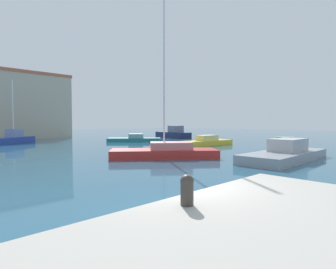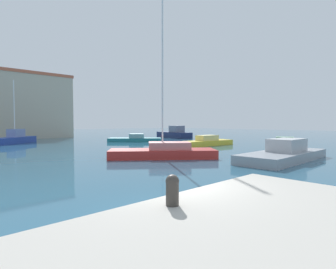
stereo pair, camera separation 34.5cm
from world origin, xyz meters
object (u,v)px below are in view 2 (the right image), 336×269
motorboat_navy_distant_east (174,134)px  mooring_bollard (172,189)px  motorboat_yellow_mid_harbor (205,142)px  motorboat_green_inner_mooring (285,145)px  motorboat_grey_far_right (284,154)px  sailboat_red_distant_north (164,151)px  sailboat_blue_center_channel (15,138)px  motorboat_teal_far_left (135,139)px

motorboat_navy_distant_east → mooring_bollard: bearing=-134.4°
mooring_bollard → motorboat_yellow_mid_harbor: (20.69, 16.01, -0.96)m
mooring_bollard → motorboat_green_inner_mooring: mooring_bollard is taller
motorboat_grey_far_right → sailboat_red_distant_north: bearing=127.7°
mooring_bollard → sailboat_blue_center_channel: 35.17m
mooring_bollard → motorboat_teal_far_left: (18.77, 27.06, -1.00)m
mooring_bollard → motorboat_navy_distant_east: motorboat_navy_distant_east is taller
sailboat_red_distant_north → sailboat_blue_center_channel: bearing=100.8°
motorboat_grey_far_right → mooring_bollard: bearing=-163.7°
sailboat_blue_center_channel → motorboat_navy_distant_east: (24.20, -4.41, 0.08)m
motorboat_yellow_mid_harbor → motorboat_navy_distant_east: bearing=57.9°
motorboat_navy_distant_east → motorboat_yellow_mid_harbor: size_ratio=1.04×
motorboat_grey_far_right → motorboat_yellow_mid_harbor: bearing=64.7°
motorboat_grey_far_right → motorboat_teal_far_left: 22.90m
sailboat_red_distant_north → motorboat_navy_distant_east: sailboat_red_distant_north is taller
motorboat_green_inner_mooring → motorboat_yellow_mid_harbor: size_ratio=0.75×
sailboat_blue_center_channel → motorboat_green_inner_mooring: (16.99, -27.18, -0.19)m
motorboat_teal_far_left → motorboat_yellow_mid_harbor: bearing=-80.1°
sailboat_red_distant_north → motorboat_yellow_mid_harbor: bearing=23.9°
motorboat_green_inner_mooring → motorboat_yellow_mid_harbor: 8.64m
sailboat_red_distant_north → motorboat_green_inner_mooring: 13.05m
sailboat_blue_center_channel → motorboat_teal_far_left: size_ratio=1.14×
motorboat_navy_distant_east → motorboat_yellow_mid_harbor: bearing=-122.1°
motorboat_yellow_mid_harbor → mooring_bollard: bearing=-142.3°
sailboat_blue_center_channel → motorboat_grey_far_right: 31.82m
motorboat_grey_far_right → sailboat_blue_center_channel: bearing=107.8°
mooring_bollard → motorboat_grey_far_right: 15.87m
sailboat_red_distant_north → motorboat_yellow_mid_harbor: size_ratio=1.60×
sailboat_red_distant_north → motorboat_grey_far_right: size_ratio=1.42×
sailboat_blue_center_channel → motorboat_grey_far_right: size_ratio=0.91×
sailboat_red_distant_north → motorboat_green_inner_mooring: sailboat_red_distant_north is taller
sailboat_red_distant_north → sailboat_blue_center_channel: 23.90m
mooring_bollard → motorboat_teal_far_left: 32.95m
motorboat_teal_far_left → motorboat_yellow_mid_harbor: (1.92, -11.05, 0.05)m
mooring_bollard → motorboat_navy_distant_east: size_ratio=0.07×
mooring_bollard → motorboat_teal_far_left: size_ratio=0.09×
motorboat_green_inner_mooring → motorboat_yellow_mid_harbor: (-1.76, 8.45, -0.03)m
motorboat_navy_distant_east → motorboat_yellow_mid_harbor: motorboat_navy_distant_east is taller
sailboat_blue_center_channel → motorboat_grey_far_right: (9.75, -30.29, -0.15)m
motorboat_yellow_mid_harbor → motorboat_grey_far_right: bearing=-115.3°
motorboat_grey_far_right → motorboat_teal_far_left: size_ratio=1.25×
motorboat_grey_far_right → motorboat_navy_distant_east: bearing=60.8°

